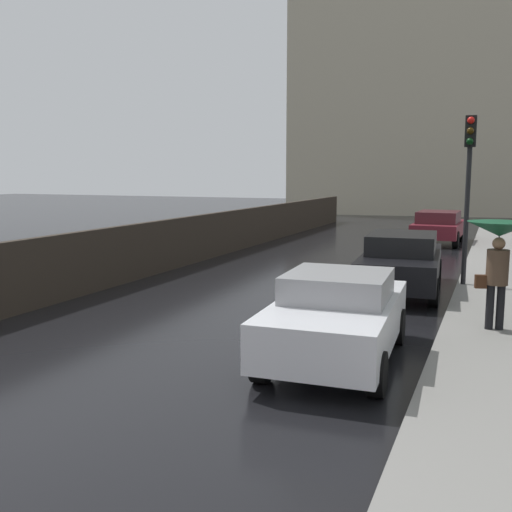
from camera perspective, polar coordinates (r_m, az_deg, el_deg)
name	(u,v)px	position (r m, az deg, el deg)	size (l,w,h in m)	color
car_black_near_kerb	(402,261)	(14.74, 14.14, -0.51)	(2.11, 4.64, 1.45)	black
car_maroon_mid_road	(439,226)	(25.39, 17.57, 2.83)	(1.98, 4.20, 1.36)	maroon
car_white_behind_camera	(337,316)	(9.09, 8.00, -5.86)	(1.99, 3.92, 1.40)	silver
pedestrian_with_umbrella_near	(499,243)	(11.03, 22.80, 1.17)	(1.10, 1.10, 1.93)	black
traffic_light	(469,168)	(15.29, 20.23, 8.11)	(0.26, 0.39, 4.16)	black
distant_tower	(403,58)	(46.55, 14.26, 18.36)	(16.48, 10.99, 28.67)	#B2A88E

